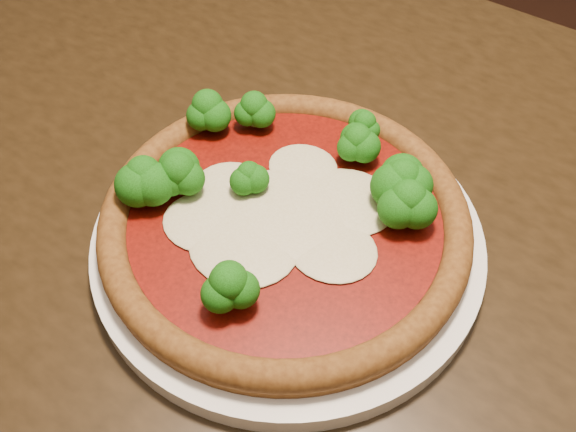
% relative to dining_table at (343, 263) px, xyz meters
% --- Properties ---
extents(dining_table, '(1.42, 0.98, 0.75)m').
position_rel_dining_table_xyz_m(dining_table, '(0.00, 0.00, 0.00)').
color(dining_table, black).
rests_on(dining_table, floor).
extents(plate, '(0.32, 0.32, 0.02)m').
position_rel_dining_table_xyz_m(plate, '(-0.03, -0.07, 0.11)').
color(plate, white).
rests_on(plate, dining_table).
extents(pizza, '(0.30, 0.30, 0.06)m').
position_rel_dining_table_xyz_m(pizza, '(-0.04, -0.06, 0.13)').
color(pizza, brown).
rests_on(pizza, plate).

